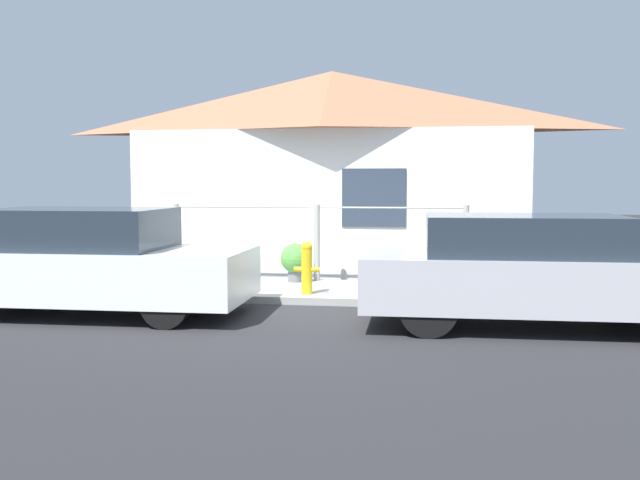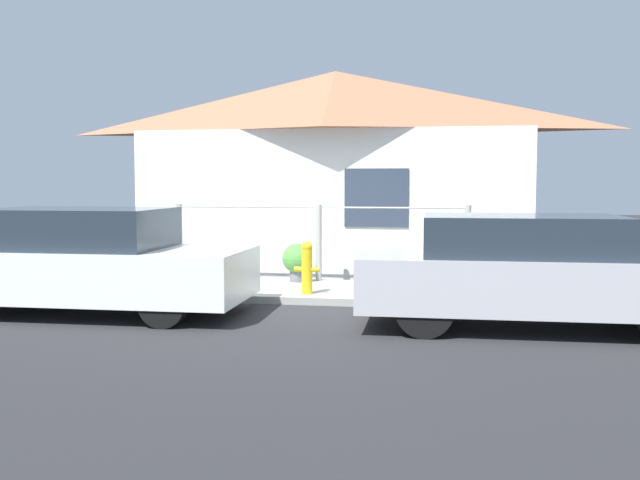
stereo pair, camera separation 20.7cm
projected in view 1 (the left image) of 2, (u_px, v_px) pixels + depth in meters
ground_plane at (297, 305)px, 10.01m from camera, size 60.00×60.00×0.00m
sidewalk at (309, 291)px, 10.95m from camera, size 24.00×1.92×0.11m
house at (331, 113)px, 13.19m from camera, size 7.43×2.23×3.79m
fence at (317, 239)px, 11.69m from camera, size 4.90×0.10×1.26m
car_left at (88, 262)px, 9.29m from camera, size 4.15×1.79×1.38m
car_right at (533, 270)px, 8.45m from camera, size 4.14×1.77×1.34m
fire_hydrant at (307, 266)px, 10.30m from camera, size 0.37×0.17×0.77m
potted_plant_near_hydrant at (295, 260)px, 11.57m from camera, size 0.49×0.49×0.63m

